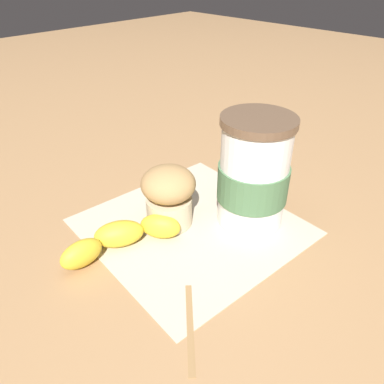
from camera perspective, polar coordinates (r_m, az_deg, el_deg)
ground_plane at (r=0.52m, az=0.00°, el=-5.30°), size 3.00×3.00×0.00m
paper_napkin at (r=0.52m, az=0.00°, el=-5.23°), size 0.28×0.28×0.00m
coffee_cup at (r=0.50m, az=9.36°, el=2.72°), size 0.10×0.10×0.15m
muffin at (r=0.50m, az=-3.58°, el=-0.36°), size 0.07×0.07×0.09m
banana at (r=0.48m, az=-10.74°, el=-6.75°), size 0.15×0.09×0.03m
wooden_stirrer at (r=0.41m, az=-0.30°, el=-19.73°), size 0.08×0.09×0.00m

